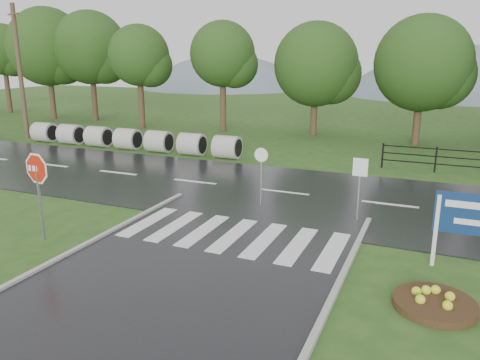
% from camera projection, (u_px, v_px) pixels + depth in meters
% --- Properties ---
extents(ground, '(120.00, 120.00, 0.00)m').
position_uv_depth(ground, '(134.00, 321.00, 9.57)').
color(ground, '#294D19').
rests_on(ground, ground).
extents(main_road, '(90.00, 8.00, 0.04)m').
position_uv_depth(main_road, '(284.00, 193.00, 18.45)').
color(main_road, black).
rests_on(main_road, ground).
extents(crosswalk, '(6.50, 2.80, 0.02)m').
position_uv_depth(crosswalk, '(233.00, 235.00, 14.00)').
color(crosswalk, silver).
rests_on(crosswalk, ground).
extents(hills, '(102.00, 48.00, 48.00)m').
position_uv_depth(hills, '(417.00, 199.00, 70.01)').
color(hills, slate).
rests_on(hills, ground).
extents(treeline, '(83.20, 5.20, 10.00)m').
position_uv_depth(treeline, '(365.00, 139.00, 30.51)').
color(treeline, '#1C3B12').
rests_on(treeline, ground).
extents(culvert_pipes, '(13.90, 1.20, 1.20)m').
position_uv_depth(culvert_pipes, '(128.00, 139.00, 26.95)').
color(culvert_pipes, '#9E9B93').
rests_on(culvert_pipes, ground).
extents(stop_sign, '(1.23, 0.17, 2.77)m').
position_uv_depth(stop_sign, '(37.00, 176.00, 13.33)').
color(stop_sign, '#939399').
rests_on(stop_sign, ground).
extents(flower_bed, '(1.75, 1.75, 0.35)m').
position_uv_depth(flower_bed, '(435.00, 302.00, 10.05)').
color(flower_bed, '#332111').
rests_on(flower_bed, ground).
extents(reg_sign_small, '(0.47, 0.05, 2.13)m').
position_uv_depth(reg_sign_small, '(360.00, 177.00, 14.87)').
color(reg_sign_small, '#939399').
rests_on(reg_sign_small, ground).
extents(reg_sign_round, '(0.50, 0.06, 2.15)m').
position_uv_depth(reg_sign_round, '(261.00, 170.00, 16.49)').
color(reg_sign_round, '#939399').
rests_on(reg_sign_round, ground).
extents(utility_pole_west, '(1.43, 0.59, 8.37)m').
position_uv_depth(utility_pole_west, '(20.00, 72.00, 29.61)').
color(utility_pole_west, '#473523').
rests_on(utility_pole_west, ground).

